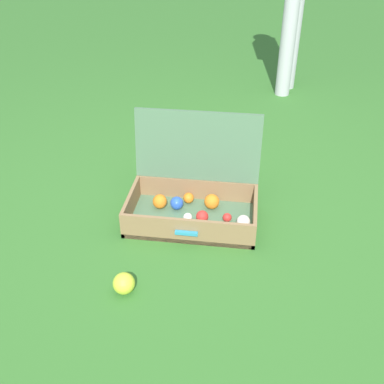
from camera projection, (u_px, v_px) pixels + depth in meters
The scene contains 3 objects.
ground_plane at pixel (197, 229), 2.30m from camera, with size 16.00×16.00×0.00m, color #336B28.
open_suitcase at pixel (194, 196), 2.34m from camera, with size 0.66×0.46×0.52m.
stray_ball_on_grass at pixel (124, 283), 1.92m from camera, with size 0.10×0.10×0.10m, color #CCDB38.
Camera 1 is at (0.22, -1.79, 1.43)m, focal length 42.12 mm.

